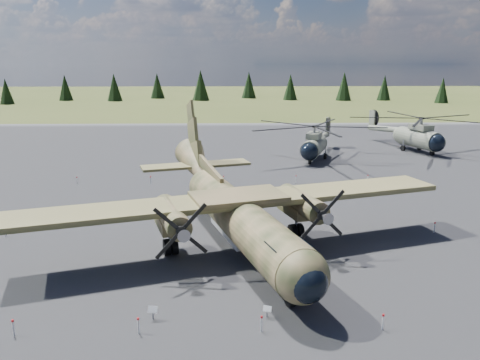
{
  "coord_description": "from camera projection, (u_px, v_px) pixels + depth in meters",
  "views": [
    {
      "loc": [
        0.35,
        -33.96,
        12.77
      ],
      "look_at": [
        1.39,
        2.0,
        3.85
      ],
      "focal_mm": 35.0,
      "sensor_mm": 36.0,
      "label": 1
    }
  ],
  "objects": [
    {
      "name": "ground",
      "position": [
        223.0,
        235.0,
        36.01
      ],
      "size": [
        500.0,
        500.0,
        0.0
      ],
      "primitive_type": "plane",
      "color": "#4E5425",
      "rests_on": "ground"
    },
    {
      "name": "apron",
      "position": [
        223.0,
        199.0,
        45.71
      ],
      "size": [
        120.0,
        120.0,
        0.04
      ],
      "primitive_type": "cube",
      "color": "#56565A",
      "rests_on": "ground"
    },
    {
      "name": "transport_plane",
      "position": [
        233.0,
        205.0,
        33.58
      ],
      "size": [
        30.26,
        26.98,
        10.12
      ],
      "rotation": [
        0.0,
        0.0,
        0.3
      ],
      "color": "#384022",
      "rests_on": "ground"
    },
    {
      "name": "helicopter_near",
      "position": [
        315.0,
        135.0,
        63.27
      ],
      "size": [
        24.41,
        24.41,
        4.83
      ],
      "rotation": [
        0.0,
        0.0,
        -0.35
      ],
      "color": "gray",
      "rests_on": "ground"
    },
    {
      "name": "helicopter_mid",
      "position": [
        418.0,
        127.0,
        69.23
      ],
      "size": [
        25.56,
        26.38,
        5.24
      ],
      "rotation": [
        0.0,
        0.0,
        0.28
      ],
      "color": "gray",
      "rests_on": "ground"
    },
    {
      "name": "info_placard_left",
      "position": [
        153.0,
        311.0,
        23.91
      ],
      "size": [
        0.51,
        0.28,
        0.77
      ],
      "rotation": [
        0.0,
        0.0,
        -0.15
      ],
      "color": "gray",
      "rests_on": "ground"
    },
    {
      "name": "info_placard_right",
      "position": [
        267.0,
        310.0,
        24.13
      ],
      "size": [
        0.46,
        0.3,
        0.67
      ],
      "rotation": [
        0.0,
        0.0,
        -0.3
      ],
      "color": "gray",
      "rests_on": "ground"
    },
    {
      "name": "barrier_fence",
      "position": [
        217.0,
        229.0,
        35.8
      ],
      "size": [
        33.12,
        29.62,
        0.85
      ],
      "color": "white",
      "rests_on": "ground"
    },
    {
      "name": "treeline",
      "position": [
        251.0,
        154.0,
        42.95
      ],
      "size": [
        304.09,
        303.6,
        10.89
      ],
      "color": "black",
      "rests_on": "ground"
    }
  ]
}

